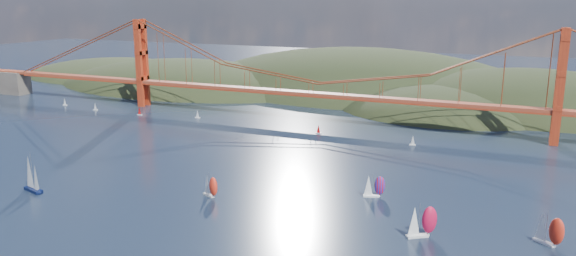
% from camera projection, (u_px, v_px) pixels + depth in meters
% --- Properties ---
extents(ground, '(1200.00, 1200.00, 0.00)m').
position_uv_depth(ground, '(92.00, 254.00, 154.82)').
color(ground, black).
rests_on(ground, ground).
extents(headlands, '(725.00, 225.00, 96.00)m').
position_uv_depth(headlands, '(429.00, 117.00, 388.81)').
color(headlands, black).
rests_on(headlands, ground).
extents(bridge, '(552.00, 12.00, 55.00)m').
position_uv_depth(bridge, '(317.00, 65.00, 308.77)').
color(bridge, '#993B22').
rests_on(bridge, ground).
extents(sloop_navy, '(9.90, 6.82, 14.68)m').
position_uv_depth(sloop_navy, '(31.00, 174.00, 202.78)').
color(sloop_navy, black).
rests_on(sloop_navy, ground).
extents(racer_0, '(7.76, 5.51, 8.71)m').
position_uv_depth(racer_0, '(210.00, 186.00, 197.77)').
color(racer_0, silver).
rests_on(racer_0, ground).
extents(racer_1, '(9.21, 7.81, 10.65)m').
position_uv_depth(racer_1, '(421.00, 221.00, 164.43)').
color(racer_1, silver).
rests_on(racer_1, ground).
extents(racer_2, '(8.88, 7.38, 10.21)m').
position_uv_depth(racer_2, '(549.00, 229.00, 159.26)').
color(racer_2, white).
rests_on(racer_2, ground).
extents(racer_rwb, '(7.82, 4.93, 8.75)m').
position_uv_depth(racer_rwb, '(374.00, 186.00, 197.49)').
color(racer_rwb, white).
rests_on(racer_rwb, ground).
extents(distant_boat_0, '(3.00, 2.00, 4.70)m').
position_uv_depth(distant_boat_0, '(65.00, 102.00, 362.45)').
color(distant_boat_0, silver).
rests_on(distant_boat_0, ground).
extents(distant_boat_1, '(3.00, 2.00, 4.70)m').
position_uv_depth(distant_boat_1, '(95.00, 106.00, 347.11)').
color(distant_boat_1, silver).
rests_on(distant_boat_1, ground).
extents(distant_boat_2, '(3.00, 2.00, 4.70)m').
position_uv_depth(distant_boat_2, '(139.00, 111.00, 333.09)').
color(distant_boat_2, silver).
rests_on(distant_boat_2, ground).
extents(distant_boat_3, '(3.00, 2.00, 4.70)m').
position_uv_depth(distant_boat_3, '(198.00, 114.00, 325.03)').
color(distant_boat_3, silver).
rests_on(distant_boat_3, ground).
extents(distant_boat_8, '(3.00, 2.00, 4.70)m').
position_uv_depth(distant_boat_8, '(413.00, 140.00, 266.10)').
color(distant_boat_8, silver).
rests_on(distant_boat_8, ground).
extents(distant_boat_9, '(3.00, 2.00, 4.70)m').
position_uv_depth(distant_boat_9, '(318.00, 129.00, 288.47)').
color(distant_boat_9, silver).
rests_on(distant_boat_9, ground).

